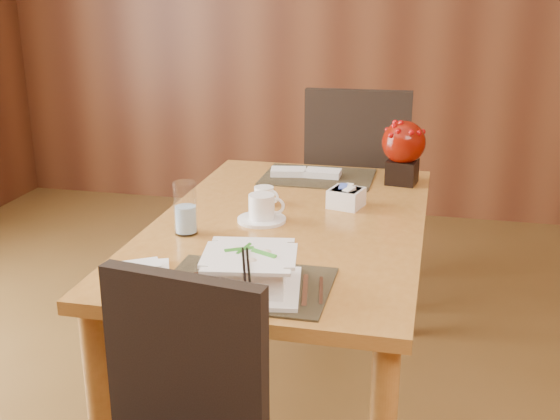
% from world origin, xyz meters
% --- Properties ---
extents(back_wall, '(5.00, 0.02, 2.80)m').
position_xyz_m(back_wall, '(0.00, 3.00, 1.40)').
color(back_wall, '#5D301B').
rests_on(back_wall, ground).
extents(dining_table, '(0.90, 1.50, 0.75)m').
position_xyz_m(dining_table, '(0.00, 0.60, 0.65)').
color(dining_table, '#AB712F').
rests_on(dining_table, ground).
extents(placemat_near, '(0.45, 0.33, 0.01)m').
position_xyz_m(placemat_near, '(0.00, 0.05, 0.75)').
color(placemat_near, black).
rests_on(placemat_near, dining_table).
extents(placemat_far, '(0.45, 0.33, 0.01)m').
position_xyz_m(placemat_far, '(0.00, 1.15, 0.75)').
color(placemat_far, black).
rests_on(placemat_far, dining_table).
extents(soup_setting, '(0.30, 0.30, 0.11)m').
position_xyz_m(soup_setting, '(0.02, 0.02, 0.80)').
color(soup_setting, white).
rests_on(soup_setting, dining_table).
extents(coffee_cup, '(0.17, 0.17, 0.09)m').
position_xyz_m(coffee_cup, '(-0.09, 0.57, 0.79)').
color(coffee_cup, white).
rests_on(coffee_cup, dining_table).
extents(water_glass, '(0.09, 0.09, 0.17)m').
position_xyz_m(water_glass, '(-0.30, 0.40, 0.84)').
color(water_glass, silver).
rests_on(water_glass, dining_table).
extents(creamer_jug, '(0.12, 0.12, 0.07)m').
position_xyz_m(creamer_jug, '(-0.13, 0.75, 0.78)').
color(creamer_jug, white).
rests_on(creamer_jug, dining_table).
extents(sugar_caddy, '(0.14, 0.14, 0.07)m').
position_xyz_m(sugar_caddy, '(0.17, 0.79, 0.78)').
color(sugar_caddy, white).
rests_on(sugar_caddy, dining_table).
extents(berry_decor, '(0.17, 0.17, 0.25)m').
position_xyz_m(berry_decor, '(0.34, 1.14, 0.89)').
color(berry_decor, black).
rests_on(berry_decor, dining_table).
extents(napkins_far, '(0.29, 0.12, 0.03)m').
position_xyz_m(napkins_far, '(-0.04, 1.15, 0.77)').
color(napkins_far, silver).
rests_on(napkins_far, dining_table).
extents(bread_plate, '(0.20, 0.20, 0.01)m').
position_xyz_m(bread_plate, '(-0.31, 0.07, 0.76)').
color(bread_plate, white).
rests_on(bread_plate, dining_table).
extents(far_chair, '(0.51, 0.52, 1.07)m').
position_xyz_m(far_chair, '(0.11, 1.61, 0.60)').
color(far_chair, black).
rests_on(far_chair, ground).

